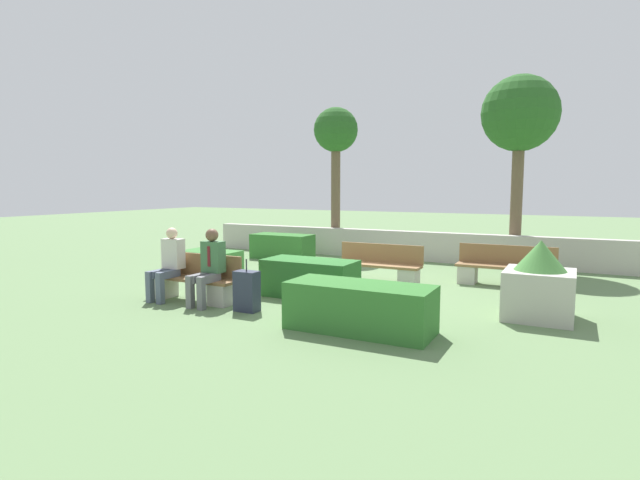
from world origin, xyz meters
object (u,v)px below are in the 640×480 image
bench_front (193,283)px  person_seated_woman (169,261)px  tree_leftmost (336,137)px  bench_left_side (505,271)px  bench_right_side (378,269)px  planter_corner_left (539,284)px  person_seated_man (209,264)px  tree_center_left (520,117)px  suitcase (247,291)px

bench_front → person_seated_woman: (-0.44, -0.14, 0.39)m
bench_front → tree_leftmost: (-0.50, 6.98, 3.22)m
bench_left_side → bench_right_side: bearing=-155.5°
bench_left_side → person_seated_woman: size_ratio=1.50×
bench_front → tree_leftmost: 7.70m
planter_corner_left → bench_right_side: bearing=154.8°
person_seated_man → bench_front: bearing=164.0°
bench_left_side → tree_leftmost: tree_leftmost is taller
bench_front → tree_center_left: bearing=56.2°
person_seated_woman → planter_corner_left: 6.26m
bench_left_side → person_seated_man: 5.97m
planter_corner_left → suitcase: size_ratio=1.41×
bench_left_side → tree_center_left: size_ratio=0.40×
planter_corner_left → person_seated_woman: bearing=-165.0°
bench_right_side → tree_leftmost: (-2.89, 3.98, 3.22)m
bench_left_side → suitcase: (-3.48, -4.17, 0.02)m
person_seated_woman → bench_left_side: bearing=38.0°
person_seated_man → planter_corner_left: person_seated_man is taller
bench_front → suitcase: size_ratio=2.10×
person_seated_woman → person_seated_man: bearing=0.2°
person_seated_woman → tree_leftmost: bearing=90.5°
bench_right_side → person_seated_man: bearing=-124.2°
bench_right_side → tree_leftmost: size_ratio=0.42×
person_seated_woman → planter_corner_left: bearing=15.0°
tree_center_left → bench_front: bearing=-123.8°
bench_left_side → person_seated_woman: person_seated_woman is taller
bench_left_side → tree_leftmost: size_ratio=0.44×
person_seated_man → suitcase: 0.93m
suitcase → bench_right_side: bearing=71.5°
person_seated_man → bench_left_side: bearing=43.5°
planter_corner_left → person_seated_man: bearing=-162.4°
tree_leftmost → person_seated_man: bearing=-82.2°
bench_right_side → tree_center_left: (2.27, 3.96, 3.48)m
person_seated_woman → tree_center_left: size_ratio=0.27×
bench_left_side → suitcase: bearing=-127.2°
bench_front → tree_center_left: tree_center_left is taller
planter_corner_left → tree_center_left: 6.44m
bench_right_side → suitcase: (-1.07, -3.20, 0.02)m
person_seated_man → suitcase: size_ratio=1.52×
bench_front → suitcase: 1.33m
person_seated_man → planter_corner_left: 5.37m
planter_corner_left → tree_leftmost: 8.74m
person_seated_man → tree_leftmost: (-0.98, 7.11, 2.81)m
bench_front → person_seated_man: person_seated_man is taller
person_seated_woman → bench_front: bearing=17.4°
bench_front → tree_leftmost: size_ratio=0.41×
person_seated_man → planter_corner_left: (5.12, 1.62, -0.18)m
bench_right_side → person_seated_man: (-1.91, -3.13, 0.41)m
person_seated_man → person_seated_woman: size_ratio=1.01×
bench_front → suitcase: (1.32, -0.21, 0.02)m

